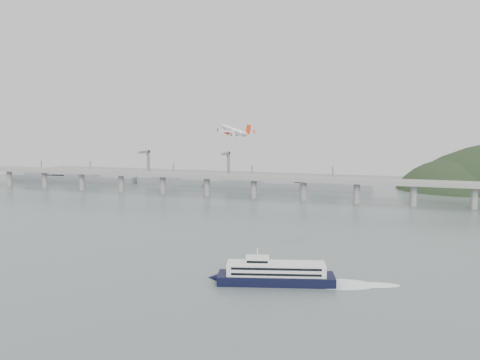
% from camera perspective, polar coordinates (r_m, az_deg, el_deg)
% --- Properties ---
extents(ground, '(900.00, 900.00, 0.00)m').
position_cam_1_polar(ground, '(272.50, -3.42, -8.88)').
color(ground, slate).
rests_on(ground, ground).
extents(bridge, '(800.00, 22.00, 23.90)m').
position_cam_1_polar(bridge, '(458.73, 5.16, -0.19)').
color(bridge, gray).
rests_on(bridge, ground).
extents(distant_fleet, '(453.00, 60.90, 40.00)m').
position_cam_1_polar(distant_fleet, '(571.46, -8.78, -0.00)').
color(distant_fleet, slate).
rests_on(distant_fleet, ground).
extents(ferry, '(87.91, 31.14, 16.82)m').
position_cam_1_polar(ferry, '(222.31, 4.40, -11.33)').
color(ferry, black).
rests_on(ferry, ground).
extents(airliner, '(31.20, 29.48, 10.56)m').
position_cam_1_polar(airliner, '(332.07, -0.65, 6.04)').
color(airliner, silver).
rests_on(airliner, ground).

